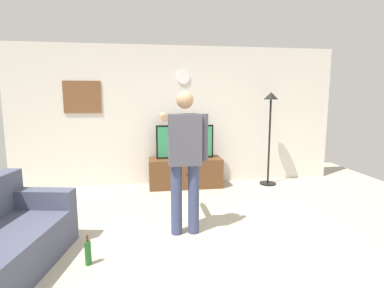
{
  "coord_description": "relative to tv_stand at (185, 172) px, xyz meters",
  "views": [
    {
      "loc": [
        -0.6,
        -3.08,
        1.71
      ],
      "look_at": [
        0.03,
        1.2,
        1.05
      ],
      "focal_mm": 28.42,
      "sensor_mm": 36.0,
      "label": 1
    }
  ],
  "objects": [
    {
      "name": "ground_plane",
      "position": [
        -0.11,
        -2.6,
        -0.28
      ],
      "size": [
        8.4,
        8.4,
        0.0
      ],
      "primitive_type": "plane",
      "color": "#B2A893"
    },
    {
      "name": "back_wall",
      "position": [
        -0.11,
        0.35,
        1.07
      ],
      "size": [
        6.4,
        0.1,
        2.7
      ],
      "primitive_type": "cube",
      "color": "silver",
      "rests_on": "ground_plane"
    },
    {
      "name": "tv_stand",
      "position": [
        0.0,
        0.0,
        0.0
      ],
      "size": [
        1.39,
        0.55,
        0.56
      ],
      "color": "brown",
      "rests_on": "ground_plane"
    },
    {
      "name": "television",
      "position": [
        -0.0,
        0.05,
        0.6
      ],
      "size": [
        1.1,
        0.07,
        0.64
      ],
      "color": "black",
      "rests_on": "tv_stand"
    },
    {
      "name": "wall_clock",
      "position": [
        -0.0,
        0.29,
        1.82
      ],
      "size": [
        0.25,
        0.03,
        0.25
      ],
      "primitive_type": "cylinder",
      "rotation": [
        1.57,
        0.0,
        0.0
      ],
      "color": "white"
    },
    {
      "name": "framed_picture",
      "position": [
        -1.9,
        0.3,
        1.44
      ],
      "size": [
        0.68,
        0.04,
        0.6
      ],
      "primitive_type": "cube",
      "color": "brown"
    },
    {
      "name": "floor_lamp",
      "position": [
        1.65,
        -0.08,
        1.02
      ],
      "size": [
        0.32,
        0.32,
        1.82
      ],
      "color": "black",
      "rests_on": "ground_plane"
    },
    {
      "name": "person_standing_nearer_lamp",
      "position": [
        -0.26,
        -2.02,
        0.74
      ],
      "size": [
        0.57,
        0.78,
        1.79
      ],
      "color": "#384266",
      "rests_on": "ground_plane"
    },
    {
      "name": "beverage_bottle",
      "position": [
        -1.34,
        -2.63,
        -0.15
      ],
      "size": [
        0.07,
        0.07,
        0.32
      ],
      "color": "#1E5923",
      "rests_on": "ground_plane"
    }
  ]
}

